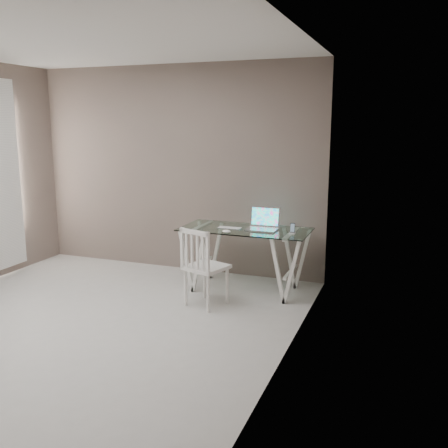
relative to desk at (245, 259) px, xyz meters
The scene contains 7 objects.
room 2.45m from the desk, 126.15° to the right, with size 4.50×4.52×2.71m.
desk is the anchor object (origin of this frame).
chair 0.73m from the desk, 110.96° to the right, with size 0.50×0.50×0.87m.
laptop 0.47m from the desk, 17.44° to the left, with size 0.35×0.29×0.25m.
keyboard 0.41m from the desk, 169.03° to the right, with size 0.29×0.12×0.01m, color silver.
mouse 0.48m from the desk, 115.63° to the right, with size 0.10×0.06×0.03m, color white.
phone_dock 0.70m from the desk, ahead, with size 0.06×0.06×0.12m.
Camera 1 is at (2.91, -3.72, 1.96)m, focal length 40.00 mm.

